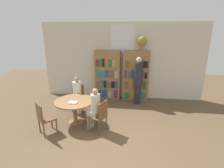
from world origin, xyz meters
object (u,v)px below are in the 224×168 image
(chair_left_side, at_px, (78,96))
(chair_far_side, at_px, (100,115))
(reading_table, at_px, (75,105))
(chair_near_camera, at_px, (44,117))
(seated_reader_right, at_px, (94,107))
(flower_vase, at_px, (142,41))
(bookshelf_left, at_px, (108,75))
(bookshelf_right, at_px, (136,76))
(librarian_standing, at_px, (138,76))
(seated_reader_left, at_px, (77,92))

(chair_left_side, bearing_deg, chair_far_side, 117.00)
(reading_table, distance_m, chair_far_side, 0.92)
(chair_near_camera, relative_size, chair_far_side, 1.00)
(seated_reader_right, bearing_deg, flower_vase, -3.49)
(bookshelf_left, height_order, chair_near_camera, bookshelf_left)
(bookshelf_right, height_order, librarian_standing, bookshelf_right)
(chair_far_side, distance_m, seated_reader_left, 1.49)
(bookshelf_left, bearing_deg, reading_table, -107.12)
(bookshelf_right, xyz_separation_m, chair_left_side, (-1.97, -1.26, -0.47))
(chair_near_camera, bearing_deg, reading_table, 90.00)
(bookshelf_left, relative_size, bookshelf_right, 1.00)
(bookshelf_left, relative_size, chair_far_side, 2.17)
(bookshelf_right, distance_m, chair_far_side, 2.75)
(flower_vase, height_order, librarian_standing, flower_vase)
(seated_reader_left, bearing_deg, seated_reader_right, 116.93)
(bookshelf_right, xyz_separation_m, librarian_standing, (0.09, -0.50, 0.13))
(bookshelf_left, relative_size, chair_near_camera, 2.17)
(chair_left_side, relative_size, seated_reader_left, 0.73)
(chair_far_side, height_order, seated_reader_right, seated_reader_right)
(chair_left_side, bearing_deg, librarian_standing, -171.50)
(bookshelf_left, distance_m, chair_far_side, 2.58)
(reading_table, distance_m, seated_reader_left, 0.74)
(reading_table, bearing_deg, bookshelf_left, 72.88)
(bookshelf_left, xyz_separation_m, chair_near_camera, (-1.28, -2.83, -0.47))
(seated_reader_right, bearing_deg, seated_reader_left, 62.93)
(bookshelf_left, relative_size, librarian_standing, 1.09)
(chair_far_side, bearing_deg, reading_table, 90.00)
(chair_near_camera, distance_m, librarian_standing, 3.46)
(reading_table, bearing_deg, bookshelf_right, 50.38)
(flower_vase, relative_size, chair_near_camera, 0.59)
(bookshelf_right, bearing_deg, reading_table, -129.62)
(reading_table, height_order, librarian_standing, librarian_standing)
(bookshelf_left, bearing_deg, librarian_standing, -22.53)
(seated_reader_left, distance_m, seated_reader_right, 1.31)
(reading_table, height_order, seated_reader_left, seated_reader_left)
(reading_table, bearing_deg, chair_left_side, 101.79)
(chair_far_side, relative_size, seated_reader_right, 0.73)
(chair_far_side, relative_size, seated_reader_left, 0.73)
(flower_vase, distance_m, seated_reader_right, 3.21)
(chair_near_camera, height_order, seated_reader_right, seated_reader_right)
(chair_left_side, xyz_separation_m, seated_reader_left, (0.04, -0.17, 0.20))
(bookshelf_right, bearing_deg, chair_left_side, -147.37)
(seated_reader_left, distance_m, librarian_standing, 2.27)
(bookshelf_left, distance_m, librarian_standing, 1.32)
(flower_vase, relative_size, seated_reader_left, 0.43)
(bookshelf_right, relative_size, flower_vase, 3.65)
(flower_vase, bearing_deg, chair_far_side, -113.95)
(bookshelf_left, relative_size, flower_vase, 3.65)
(seated_reader_right, bearing_deg, chair_near_camera, 130.59)
(reading_table, height_order, chair_left_side, chair_left_side)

